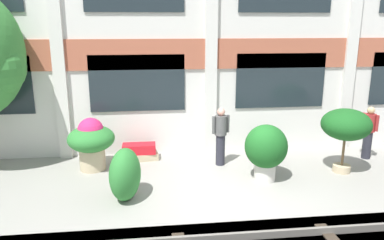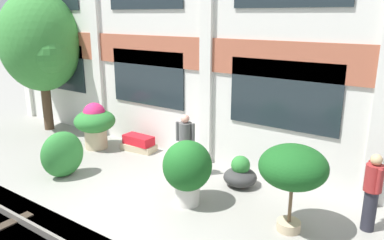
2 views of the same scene
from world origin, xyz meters
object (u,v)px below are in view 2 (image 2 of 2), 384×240
at_px(potted_plant_tall_urn, 293,169).
at_px(resident_by_doorway, 372,190).
at_px(potted_plant_ribbed_drum, 95,122).
at_px(broadleaf_tree, 40,44).
at_px(resident_watching_tracks, 185,143).
at_px(potted_plant_glazed_jar, 187,168).
at_px(potted_plant_square_trough, 139,143).
at_px(potted_plant_wide_bowl, 240,174).
at_px(topiary_hedge, 62,154).

distance_m(potted_plant_tall_urn, resident_by_doorway, 1.64).
bearing_deg(resident_by_doorway, potted_plant_ribbed_drum, -33.01).
distance_m(broadleaf_tree, resident_watching_tracks, 7.05).
bearing_deg(potted_plant_glazed_jar, resident_watching_tracks, 128.19).
xyz_separation_m(potted_plant_square_trough, resident_watching_tracks, (2.35, -0.69, 0.68)).
bearing_deg(potted_plant_wide_bowl, potted_plant_ribbed_drum, -177.41).
bearing_deg(resident_watching_tracks, resident_by_doorway, 76.75).
bearing_deg(potted_plant_wide_bowl, resident_watching_tracks, -168.29).
distance_m(potted_plant_square_trough, topiary_hedge, 2.63).
bearing_deg(potted_plant_ribbed_drum, potted_plant_wide_bowl, 2.59).
xyz_separation_m(resident_watching_tracks, topiary_hedge, (-2.60, -1.91, -0.29)).
bearing_deg(potted_plant_ribbed_drum, potted_plant_square_trough, 25.42).
bearing_deg(potted_plant_square_trough, potted_plant_ribbed_drum, -154.58).
bearing_deg(potted_plant_ribbed_drum, topiary_hedge, -62.66).
distance_m(broadleaf_tree, topiary_hedge, 5.33).
xyz_separation_m(potted_plant_tall_urn, topiary_hedge, (-5.85, -0.98, -0.71)).
xyz_separation_m(potted_plant_square_trough, potted_plant_tall_urn, (5.59, -1.61, 1.09)).
height_order(potted_plant_square_trough, resident_by_doorway, resident_by_doorway).
xyz_separation_m(potted_plant_glazed_jar, resident_by_doorway, (3.56, 1.22, -0.00)).
xyz_separation_m(broadleaf_tree, potted_plant_wide_bowl, (8.15, -0.12, -2.84)).
bearing_deg(potted_plant_ribbed_drum, broadleaf_tree, 173.50).
height_order(potted_plant_ribbed_drum, resident_by_doorway, resident_by_doorway).
bearing_deg(broadleaf_tree, potted_plant_wide_bowl, -0.81).
height_order(potted_plant_tall_urn, potted_plant_wide_bowl, potted_plant_tall_urn).
relative_size(potted_plant_ribbed_drum, potted_plant_glazed_jar, 1.00).
bearing_deg(potted_plant_tall_urn, potted_plant_wide_bowl, 145.06).
bearing_deg(potted_plant_wide_bowl, potted_plant_tall_urn, -34.94).
bearing_deg(resident_by_doorway, potted_plant_glazed_jar, -13.61).
distance_m(resident_by_doorway, resident_watching_tracks, 4.51).
distance_m(resident_by_doorway, topiary_hedge, 7.38).
xyz_separation_m(potted_plant_glazed_jar, topiary_hedge, (-3.56, -0.69, -0.25)).
xyz_separation_m(potted_plant_square_trough, potted_plant_wide_bowl, (3.82, -0.38, 0.08)).
relative_size(resident_watching_tracks, topiary_hedge, 1.37).
height_order(broadleaf_tree, potted_plant_wide_bowl, broadleaf_tree).
bearing_deg(potted_plant_wide_bowl, topiary_hedge, -151.55).
relative_size(broadleaf_tree, potted_plant_tall_urn, 2.80).
relative_size(potted_plant_ribbed_drum, resident_watching_tracks, 0.88).
bearing_deg(broadleaf_tree, potted_plant_ribbed_drum, -6.50).
height_order(potted_plant_glazed_jar, resident_watching_tracks, resident_watching_tracks).
height_order(potted_plant_square_trough, potted_plant_wide_bowl, potted_plant_wide_bowl).
relative_size(potted_plant_tall_urn, resident_watching_tracks, 1.06).
bearing_deg(resident_watching_tracks, potted_plant_ribbed_drum, -104.55).
xyz_separation_m(potted_plant_ribbed_drum, potted_plant_glazed_jar, (4.58, -1.29, 0.01)).
xyz_separation_m(potted_plant_square_trough, resident_by_doorway, (6.86, -0.68, 0.63)).
distance_m(broadleaf_tree, potted_plant_square_trough, 5.22).
height_order(potted_plant_tall_urn, resident_watching_tracks, potted_plant_tall_urn).
relative_size(broadleaf_tree, topiary_hedge, 4.05).
distance_m(potted_plant_square_trough, resident_watching_tracks, 2.54).
distance_m(potted_plant_wide_bowl, topiary_hedge, 4.65).
distance_m(broadleaf_tree, potted_plant_glazed_jar, 8.13).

